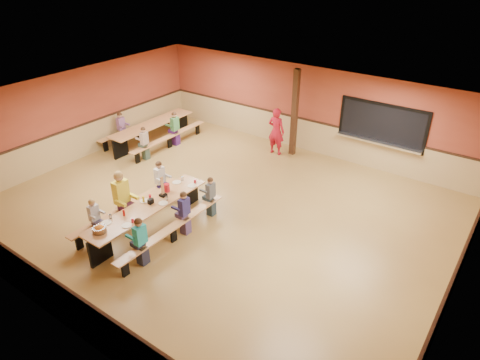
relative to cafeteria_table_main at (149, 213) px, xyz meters
The scene contains 23 objects.
ground 2.06m from the cafeteria_table_main, 63.64° to the left, with size 12.00×12.00×0.00m, color olive.
room_envelope 2.00m from the cafeteria_table_main, 63.64° to the left, with size 12.04×10.04×3.02m.
kitchen_pass_through 7.65m from the cafeteria_table_main, 62.68° to the left, with size 2.78×0.28×1.38m.
structural_post 6.30m from the cafeteria_table_main, 83.69° to the left, with size 0.18×0.18×3.00m, color #311C10.
cafeteria_table_main is the anchor object (origin of this frame).
cafeteria_table_second 5.69m from the cafeteria_table_main, 134.84° to the left, with size 1.91×3.70×0.74m.
seated_child_white_left 1.31m from the cafeteria_table_main, 129.14° to the right, with size 0.33×0.27×1.12m, color silver, non-canonical shape.
seated_adult_yellow 0.86m from the cafeteria_table_main, behind, with size 0.50×0.41×1.49m, color #FFF238, non-canonical shape.
seated_child_grey_left 1.50m from the cafeteria_table_main, 123.49° to the left, with size 0.37×0.31×1.22m, color silver, non-canonical shape.
seated_child_teal_right 1.32m from the cafeteria_table_main, 51.09° to the right, with size 0.37×0.31×1.22m, color teal, non-canonical shape.
seated_child_navy_right 0.94m from the cafeteria_table_main, 28.15° to the left, with size 0.36×0.30×1.19m, color navy, non-canonical shape.
seated_child_char_right 1.70m from the cafeteria_table_main, 60.90° to the left, with size 0.33×0.27×1.13m, color #494D53, non-canonical shape.
seated_child_purple_sec 5.84m from the cafeteria_table_main, 145.85° to the left, with size 0.36×0.30×1.19m, color #835688, non-canonical shape.
seated_child_green_sec 5.41m from the cafeteria_table_main, 126.09° to the left, with size 0.38×0.31×1.24m, color #3D7D47, non-canonical shape.
seated_child_tan_sec 4.29m from the cafeteria_table_main, 137.99° to the left, with size 0.34×0.28×1.15m, color tan, non-canonical shape.
standing_woman 5.87m from the cafeteria_table_main, 88.16° to the left, with size 0.61×0.40×1.67m, color #B01427.
punch_pitcher 0.87m from the cafeteria_table_main, 97.70° to the left, with size 0.16×0.16×0.22m, color red.
chip_bowl 1.45m from the cafeteria_table_main, 93.09° to the right, with size 0.32×0.32×0.15m, color orange, non-canonical shape.
napkin_dispenser 0.30m from the cafeteria_table_main, 97.70° to the left, with size 0.10×0.14×0.13m, color black.
condiment_mustard 0.37m from the cafeteria_table_main, 163.65° to the left, with size 0.06×0.06×0.17m, color yellow.
condiment_ketchup 0.73m from the cafeteria_table_main, 102.12° to the right, with size 0.06×0.06×0.17m, color #B2140F.
table_paddle 0.67m from the cafeteria_table_main, 92.26° to the left, with size 0.16×0.16×0.56m.
place_settings 0.27m from the cafeteria_table_main, 63.43° to the left, with size 0.65×3.30×0.11m, color beige, non-canonical shape.
Camera 1 is at (6.29, -7.81, 6.50)m, focal length 32.00 mm.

